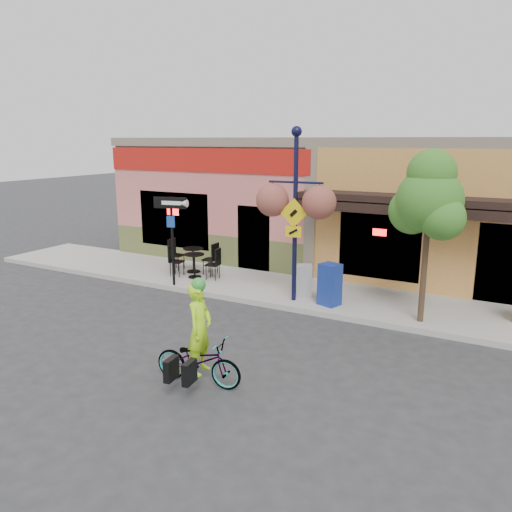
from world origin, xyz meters
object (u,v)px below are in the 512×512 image
at_px(one_way_sign, 172,242).
at_px(newspaper_box_grey, 304,280).
at_px(newspaper_box_blue, 330,284).
at_px(bicycle, 198,361).
at_px(lamp_post, 295,216).
at_px(cyclist_rider, 200,341).
at_px(street_tree, 427,237).
at_px(building, 377,200).

relative_size(one_way_sign, newspaper_box_grey, 2.97).
height_order(one_way_sign, newspaper_box_blue, one_way_sign).
xyz_separation_m(bicycle, one_way_sign, (-4.07, 4.58, 1.03)).
relative_size(lamp_post, newspaper_box_grey, 5.17).
relative_size(one_way_sign, newspaper_box_blue, 2.38).
bearing_deg(bicycle, cyclist_rider, -96.43).
distance_m(cyclist_rider, street_tree, 5.95).
height_order(one_way_sign, newspaper_box_grey, one_way_sign).
bearing_deg(bicycle, newspaper_box_grey, -4.37).
height_order(lamp_post, one_way_sign, lamp_post).
xyz_separation_m(cyclist_rider, newspaper_box_grey, (-0.25, 5.44, -0.25)).
bearing_deg(newspaper_box_grey, newspaper_box_blue, -47.51).
xyz_separation_m(newspaper_box_blue, newspaper_box_grey, (-0.89, 0.39, -0.11)).
bearing_deg(street_tree, newspaper_box_grey, 171.24).
bearing_deg(one_way_sign, cyclist_rider, -61.73).
relative_size(bicycle, newspaper_box_grey, 1.92).
distance_m(building, newspaper_box_grey, 6.22).
bearing_deg(bicycle, newspaper_box_blue, -14.30).
bearing_deg(cyclist_rider, newspaper_box_grey, -3.84).
bearing_deg(newspaper_box_blue, bicycle, -78.97).
bearing_deg(newspaper_box_blue, street_tree, 16.12).
xyz_separation_m(one_way_sign, newspaper_box_grey, (3.88, 0.86, -0.88)).
bearing_deg(cyclist_rider, newspaper_box_blue, -13.74).
height_order(lamp_post, newspaper_box_grey, lamp_post).
xyz_separation_m(lamp_post, one_way_sign, (-3.78, -0.39, -0.99)).
distance_m(bicycle, newspaper_box_blue, 5.10).
distance_m(building, one_way_sign, 8.09).
relative_size(bicycle, lamp_post, 0.37).
height_order(bicycle, newspaper_box_blue, newspaper_box_blue).
bearing_deg(newspaper_box_grey, bicycle, -111.99).
xyz_separation_m(building, bicycle, (-0.17, -11.43, -1.80)).
bearing_deg(lamp_post, street_tree, -6.40).
bearing_deg(lamp_post, newspaper_box_blue, -1.10).
bearing_deg(newspaper_box_grey, lamp_post, -126.27).
height_order(lamp_post, street_tree, lamp_post).
height_order(building, newspaper_box_blue, building).
xyz_separation_m(building, cyclist_rider, (-0.12, -11.43, -1.40)).
distance_m(lamp_post, newspaper_box_blue, 2.02).
distance_m(lamp_post, street_tree, 3.38).
distance_m(cyclist_rider, newspaper_box_blue, 5.09).
height_order(bicycle, lamp_post, lamp_post).
bearing_deg(street_tree, lamp_post, 179.45).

